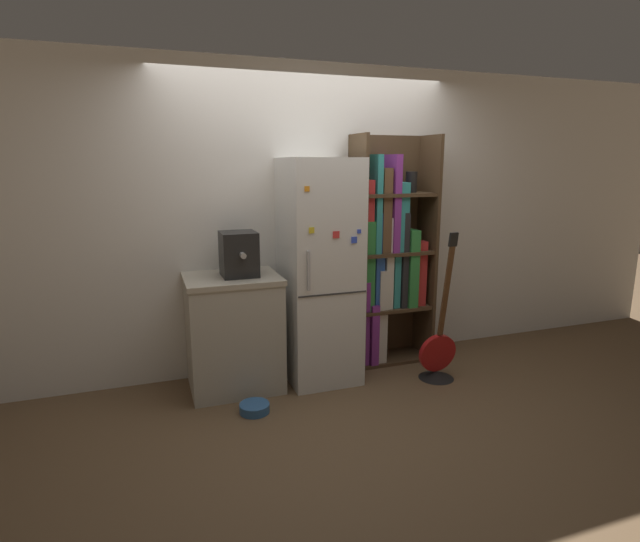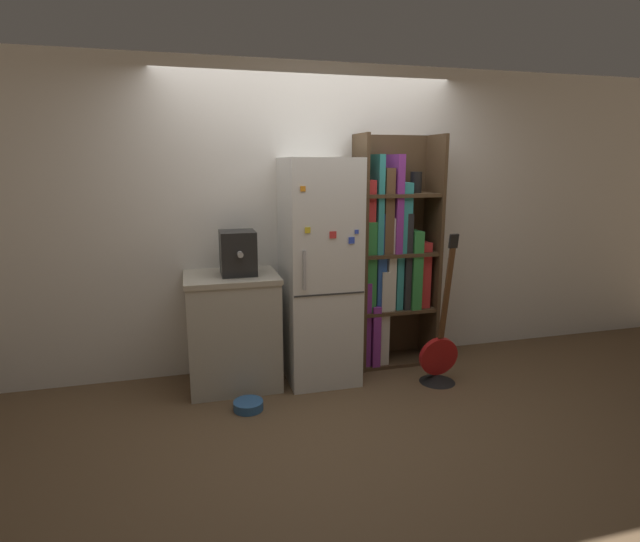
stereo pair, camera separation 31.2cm
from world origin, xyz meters
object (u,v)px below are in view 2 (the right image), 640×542
(pet_bowl, at_px, (248,405))
(refrigerator, at_px, (319,271))
(guitar, at_px, (438,362))
(bookshelf, at_px, (389,258))
(espresso_machine, at_px, (238,253))

(pet_bowl, bearing_deg, refrigerator, 34.48)
(guitar, height_order, pet_bowl, guitar)
(bookshelf, distance_m, pet_bowl, 1.74)
(guitar, distance_m, pet_bowl, 1.59)
(refrigerator, height_order, guitar, refrigerator)
(bookshelf, height_order, pet_bowl, bookshelf)
(refrigerator, height_order, espresso_machine, refrigerator)
(refrigerator, height_order, bookshelf, bookshelf)
(refrigerator, height_order, pet_bowl, refrigerator)
(bookshelf, xyz_separation_m, pet_bowl, (-1.34, -0.61, -0.92))
(refrigerator, distance_m, guitar, 1.24)
(espresso_machine, bearing_deg, pet_bowl, -91.09)
(pet_bowl, bearing_deg, guitar, 2.33)
(refrigerator, relative_size, bookshelf, 0.90)
(bookshelf, bearing_deg, refrigerator, -167.55)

